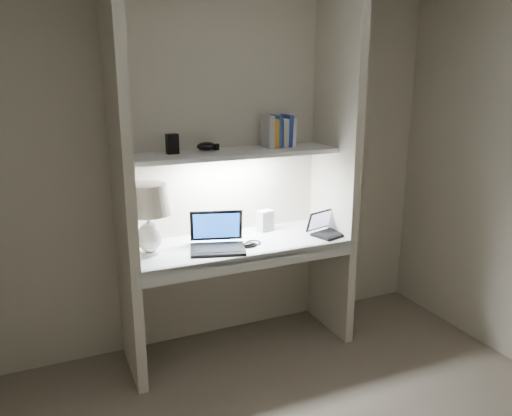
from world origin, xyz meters
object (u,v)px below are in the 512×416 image
laptop_netbook (327,229)px  speaker (265,221)px  laptop_main (217,240)px  book_row (278,132)px  table_lamp (148,207)px

laptop_netbook → speaker: size_ratio=1.98×
laptop_main → laptop_netbook: 0.80m
laptop_main → book_row: book_row is taller
table_lamp → laptop_netbook: size_ratio=1.52×
table_lamp → book_row: (0.95, 0.15, 0.40)m
laptop_netbook → book_row: size_ratio=1.35×
laptop_main → table_lamp: bearing=-171.2°
table_lamp → laptop_netbook: table_lamp is taller
table_lamp → laptop_netbook: bearing=-4.2°
book_row → table_lamp: bearing=-170.9°
table_lamp → laptop_main: (0.42, -0.06, -0.25)m
table_lamp → speaker: size_ratio=3.01×
laptop_main → book_row: 0.86m
table_lamp → book_row: bearing=9.1°
table_lamp → laptop_netbook: 1.25m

